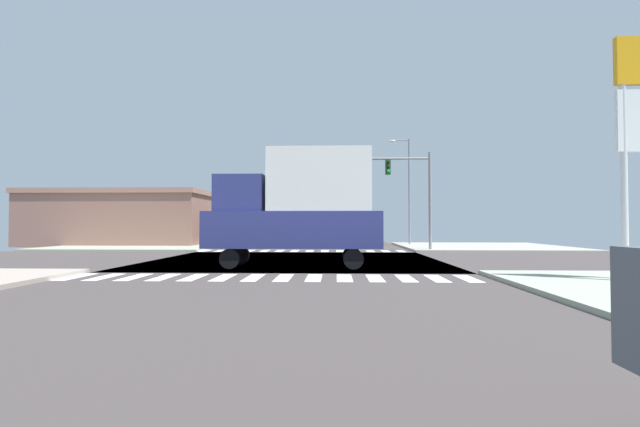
{
  "coord_description": "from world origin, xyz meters",
  "views": [
    {
      "loc": [
        1.96,
        -21.65,
        1.76
      ],
      "look_at": [
        0.87,
        8.72,
        2.52
      ],
      "focal_mm": 24.52,
      "sensor_mm": 36.0,
      "label": 1
    }
  ],
  "objects_px": {
    "street_lamp": "(407,183)",
    "box_truck_leading_2": "(249,214)",
    "traffic_signal_mast": "(394,178)",
    "box_truck_nearside_1": "(299,205)",
    "bank_building": "(123,218)",
    "sedan_farside_1": "(271,230)"
  },
  "relations": [
    {
      "from": "box_truck_nearside_1",
      "to": "bank_building",
      "type": "bearing_deg",
      "value": 42.25
    },
    {
      "from": "box_truck_nearside_1",
      "to": "sedan_farside_1",
      "type": "height_order",
      "value": "box_truck_nearside_1"
    },
    {
      "from": "sedan_farside_1",
      "to": "box_truck_leading_2",
      "type": "distance_m",
      "value": 11.65
    },
    {
      "from": "box_truck_leading_2",
      "to": "bank_building",
      "type": "bearing_deg",
      "value": -7.43
    },
    {
      "from": "traffic_signal_mast",
      "to": "street_lamp",
      "type": "relative_size",
      "value": 0.73
    },
    {
      "from": "box_truck_nearside_1",
      "to": "box_truck_leading_2",
      "type": "xyz_separation_m",
      "value": [
        -5.44,
        16.74,
        0.0
      ]
    },
    {
      "from": "street_lamp",
      "to": "bank_building",
      "type": "height_order",
      "value": "street_lamp"
    },
    {
      "from": "bank_building",
      "to": "box_truck_nearside_1",
      "type": "xyz_separation_m",
      "value": [
        16.52,
        -18.18,
        0.26
      ]
    },
    {
      "from": "traffic_signal_mast",
      "to": "box_truck_leading_2",
      "type": "xyz_separation_m",
      "value": [
        -10.79,
        6.05,
        -2.22
      ]
    },
    {
      "from": "street_lamp",
      "to": "box_truck_leading_2",
      "type": "distance_m",
      "value": 13.32
    },
    {
      "from": "box_truck_leading_2",
      "to": "traffic_signal_mast",
      "type": "bearing_deg",
      "value": 150.72
    },
    {
      "from": "traffic_signal_mast",
      "to": "bank_building",
      "type": "height_order",
      "value": "traffic_signal_mast"
    },
    {
      "from": "bank_building",
      "to": "street_lamp",
      "type": "bearing_deg",
      "value": 0.9
    },
    {
      "from": "box_truck_leading_2",
      "to": "box_truck_nearside_1",
      "type": "bearing_deg",
      "value": 108.01
    },
    {
      "from": "street_lamp",
      "to": "bank_building",
      "type": "relative_size",
      "value": 0.56
    },
    {
      "from": "bank_building",
      "to": "sedan_farside_1",
      "type": "xyz_separation_m",
      "value": [
        11.08,
        10.11,
        -1.18
      ]
    },
    {
      "from": "traffic_signal_mast",
      "to": "sedan_farside_1",
      "type": "distance_m",
      "value": 20.97
    },
    {
      "from": "box_truck_nearside_1",
      "to": "box_truck_leading_2",
      "type": "relative_size",
      "value": 1.0
    },
    {
      "from": "box_truck_nearside_1",
      "to": "box_truck_leading_2",
      "type": "distance_m",
      "value": 17.6
    },
    {
      "from": "traffic_signal_mast",
      "to": "box_truck_nearside_1",
      "type": "bearing_deg",
      "value": -116.58
    },
    {
      "from": "street_lamp",
      "to": "bank_building",
      "type": "bearing_deg",
      "value": -179.1
    },
    {
      "from": "traffic_signal_mast",
      "to": "street_lamp",
      "type": "distance_m",
      "value": 8.17
    }
  ]
}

